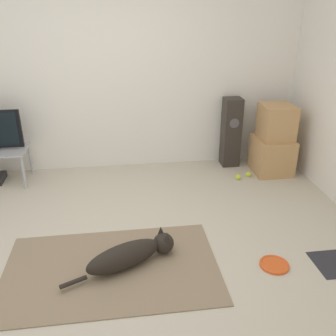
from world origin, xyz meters
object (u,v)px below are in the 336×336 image
at_px(floor_speaker, 231,132).
at_px(cardboard_box_lower, 272,155).
at_px(tennis_ball_by_boxes, 238,177).
at_px(tennis_ball_near_speaker, 249,174).
at_px(cardboard_box_upper, 277,122).
at_px(dog, 132,254).
at_px(frisbee, 274,265).

bearing_deg(floor_speaker, cardboard_box_lower, -33.19).
distance_m(tennis_ball_by_boxes, tennis_ball_near_speaker, 0.17).
distance_m(cardboard_box_upper, tennis_ball_by_boxes, 0.84).
bearing_deg(tennis_ball_near_speaker, cardboard_box_lower, 18.68).
distance_m(dog, frisbee, 1.22).
bearing_deg(tennis_ball_by_boxes, floor_speaker, 87.63).
relative_size(cardboard_box_upper, tennis_ball_by_boxes, 6.53).
relative_size(dog, frisbee, 3.82).
xyz_separation_m(dog, cardboard_box_lower, (1.90, 1.68, 0.11)).
relative_size(cardboard_box_lower, floor_speaker, 0.54).
height_order(dog, cardboard_box_upper, cardboard_box_upper).
height_order(cardboard_box_upper, floor_speaker, floor_speaker).
bearing_deg(frisbee, cardboard_box_lower, 69.25).
height_order(frisbee, cardboard_box_upper, cardboard_box_upper).
distance_m(cardboard_box_lower, tennis_ball_near_speaker, 0.40).
height_order(dog, cardboard_box_lower, cardboard_box_lower).
bearing_deg(tennis_ball_near_speaker, frisbee, -101.93).
bearing_deg(dog, frisbee, -8.18).
relative_size(frisbee, cardboard_box_upper, 0.58).
distance_m(dog, tennis_ball_by_boxes, 2.06).
xyz_separation_m(frisbee, floor_speaker, (0.23, 2.16, 0.45)).
distance_m(dog, cardboard_box_upper, 2.61).
relative_size(cardboard_box_lower, tennis_ball_by_boxes, 7.48).
relative_size(dog, floor_speaker, 1.04).
bearing_deg(cardboard_box_lower, dog, -138.59).
relative_size(cardboard_box_lower, tennis_ball_near_speaker, 7.48).
height_order(cardboard_box_lower, cardboard_box_upper, cardboard_box_upper).
height_order(dog, floor_speaker, floor_speaker).
bearing_deg(tennis_ball_by_boxes, tennis_ball_near_speaker, 22.63).
bearing_deg(dog, tennis_ball_near_speaker, 44.94).
distance_m(floor_speaker, tennis_ball_by_boxes, 0.65).
distance_m(dog, cardboard_box_lower, 2.54).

